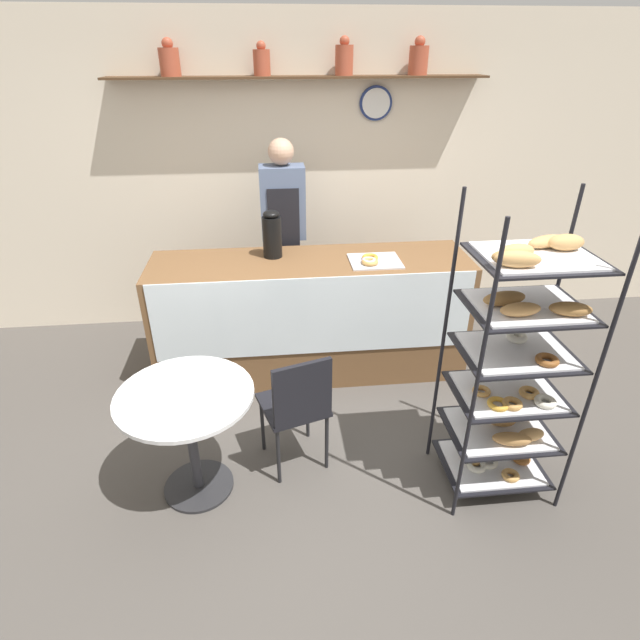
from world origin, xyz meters
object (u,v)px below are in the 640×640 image
object	(u,v)px
cafe_table	(188,418)
cafe_chair	(297,403)
coffee_carafe	(272,234)
donut_tray_counter	(372,261)
person_worker	(284,236)
pastry_rack	(514,365)

from	to	relation	value
cafe_table	cafe_chair	distance (m)	0.64
cafe_chair	coffee_carafe	size ratio (longest dim) A/B	2.34
cafe_table	donut_tray_counter	xyz separation A→B (m)	(1.28, 1.16, 0.45)
person_worker	cafe_table	bearing A→B (deg)	-109.61
person_worker	coffee_carafe	size ratio (longest dim) A/B	4.90
donut_tray_counter	cafe_chair	bearing A→B (deg)	-121.61
coffee_carafe	person_worker	bearing A→B (deg)	76.37
person_worker	cafe_chair	xyz separation A→B (m)	(-0.00, -1.68, -0.47)
pastry_rack	donut_tray_counter	size ratio (longest dim) A/B	4.67
pastry_rack	cafe_table	world-z (taller)	pastry_rack
pastry_rack	cafe_table	xyz separation A→B (m)	(-1.82, 0.13, -0.32)
pastry_rack	cafe_table	distance (m)	1.86
cafe_chair	donut_tray_counter	xyz separation A→B (m)	(0.65, 1.05, 0.47)
donut_tray_counter	coffee_carafe	bearing A→B (deg)	164.61
pastry_rack	cafe_chair	bearing A→B (deg)	168.59
pastry_rack	cafe_chair	xyz separation A→B (m)	(-1.19, 0.24, -0.35)
person_worker	cafe_chair	world-z (taller)	person_worker
person_worker	donut_tray_counter	bearing A→B (deg)	-44.44
person_worker	coffee_carafe	bearing A→B (deg)	-103.63
cafe_chair	person_worker	bearing A→B (deg)	-107.44
coffee_carafe	cafe_chair	bearing A→B (deg)	-85.49
coffee_carafe	donut_tray_counter	bearing A→B (deg)	-15.39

